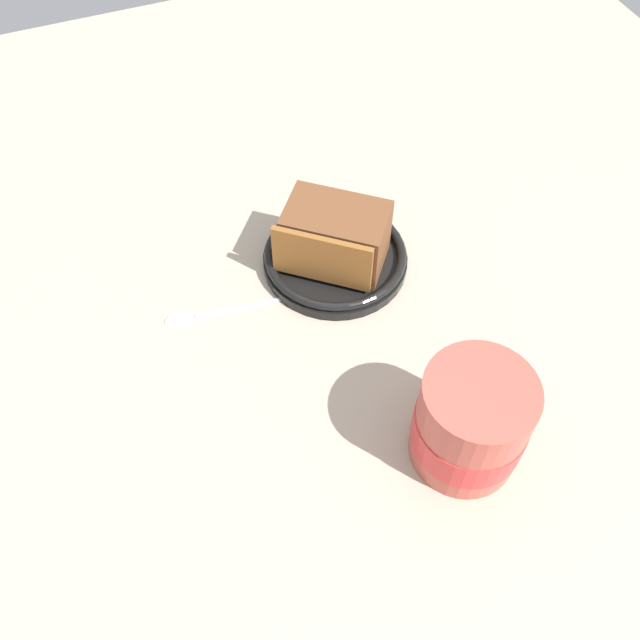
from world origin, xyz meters
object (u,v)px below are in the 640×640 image
at_px(small_plate, 335,257).
at_px(cake_slice, 335,237).
at_px(tea_mug, 472,422).
at_px(teaspoon, 198,314).

bearing_deg(small_plate, cake_slice, -38.66).
relative_size(cake_slice, tea_mug, 1.03).
height_order(small_plate, cake_slice, cake_slice).
bearing_deg(tea_mug, cake_slice, -174.25).
distance_m(small_plate, tea_mug, 0.24).
height_order(cake_slice, tea_mug, tea_mug).
distance_m(tea_mug, teaspoon, 0.29).
distance_m(small_plate, teaspoon, 0.15).
bearing_deg(teaspoon, cake_slice, 94.45).
relative_size(small_plate, cake_slice, 1.24).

